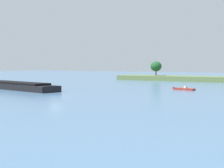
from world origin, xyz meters
The scene contains 3 objects.
ground_plane centered at (0.00, 0.00, 0.00)m, with size 400.00×400.00×0.00m, color #476B8E.
cargo_barge centered at (-22.75, 9.77, 1.01)m, with size 31.36×10.84×5.97m.
small_motorboat centered at (15.20, 29.13, 0.25)m, with size 5.82×2.58×0.96m.
Camera 1 is at (41.97, -47.89, 6.22)m, focal length 53.11 mm.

